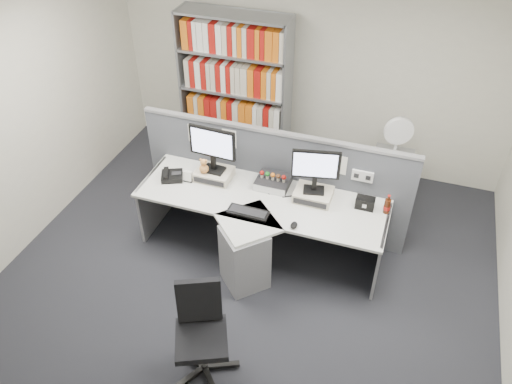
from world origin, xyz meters
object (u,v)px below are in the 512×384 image
at_px(speaker, 365,203).
at_px(shelving_unit, 235,93).
at_px(monitor_right, 316,168).
at_px(desktop_pc, 273,182).
at_px(keyboard, 248,212).
at_px(monitor_left, 212,146).
at_px(mouse, 294,225).
at_px(desk, 254,230).
at_px(desk_fan, 398,134).
at_px(cola_bottle, 387,206).
at_px(office_chair, 201,329).
at_px(desk_calendar, 188,177).
at_px(filing_cabinet, 388,184).
at_px(desk_phone, 171,176).

distance_m(speaker, shelving_unit, 2.42).
bearing_deg(monitor_right, shelving_unit, 133.87).
bearing_deg(speaker, desktop_pc, 177.17).
bearing_deg(speaker, keyboard, -156.82).
bearing_deg(monitor_left, mouse, -25.04).
height_order(desk, desk_fan, desk_fan).
xyz_separation_m(cola_bottle, office_chair, (-1.26, -1.73, -0.32)).
xyz_separation_m(keyboard, desk_fan, (1.25, 1.45, 0.31)).
height_order(mouse, desk_calendar, desk_calendar).
height_order(mouse, shelving_unit, shelving_unit).
xyz_separation_m(keyboard, desk_calendar, (-0.79, 0.30, 0.04)).
bearing_deg(filing_cabinet, desk_fan, -90.00).
bearing_deg(desk_calendar, monitor_right, 5.91).
distance_m(cola_bottle, desk_fan, 1.02).
bearing_deg(cola_bottle, monitor_left, -179.31).
bearing_deg(office_chair, desk_phone, 123.17).
xyz_separation_m(filing_cabinet, desk_fan, (0.00, -0.00, 0.69)).
xyz_separation_m(monitor_left, monitor_right, (1.10, -0.00, -0.02)).
height_order(desk_phone, office_chair, office_chair).
relative_size(desk_phone, desk_fan, 0.52).
xyz_separation_m(cola_bottle, desk_fan, (-0.05, 0.99, 0.24)).
bearing_deg(desk_calendar, desk_fan, 29.60).
xyz_separation_m(keyboard, office_chair, (0.03, -1.27, -0.25)).
relative_size(keyboard, desk_fan, 0.76).
bearing_deg(desk_phone, mouse, -12.32).
bearing_deg(cola_bottle, speaker, 179.36).
distance_m(mouse, shelving_unit, 2.37).
bearing_deg(cola_bottle, desk, -162.00).
height_order(keyboard, speaker, speaker).
bearing_deg(monitor_left, shelving_unit, 101.91).
bearing_deg(speaker, mouse, -139.67).
bearing_deg(desk_phone, shelving_unit, 85.67).
relative_size(monitor_left, desk_calendar, 4.24).
height_order(desk, cola_bottle, cola_bottle).
xyz_separation_m(desk_calendar, filing_cabinet, (2.03, 1.15, -0.42)).
bearing_deg(monitor_left, keyboard, -38.72).
xyz_separation_m(desktop_pc, desk_fan, (1.15, 0.94, 0.28)).
height_order(desktop_pc, desk_calendar, desk_calendar).
distance_m(monitor_left, desk_fan, 2.06).
xyz_separation_m(desk, desk_calendar, (-0.83, 0.24, 0.32)).
bearing_deg(shelving_unit, desk_phone, -94.33).
height_order(desk_calendar, filing_cabinet, desk_calendar).
bearing_deg(shelving_unit, monitor_right, -46.13).
height_order(mouse, cola_bottle, cola_bottle).
relative_size(filing_cabinet, office_chair, 0.77).
relative_size(mouse, shelving_unit, 0.05).
height_order(desk, keyboard, keyboard).
xyz_separation_m(desktop_pc, desk_phone, (-1.08, -0.23, -0.01)).
relative_size(mouse, desk_calendar, 0.85).
bearing_deg(mouse, desk_fan, 63.04).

